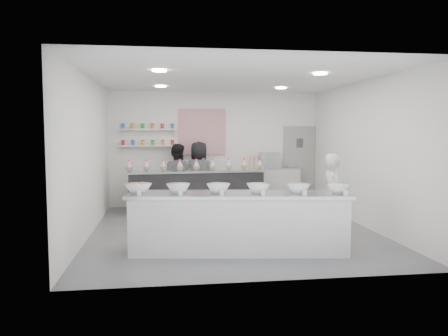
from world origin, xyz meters
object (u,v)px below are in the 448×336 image
Objects in this scene: woman_prep at (333,197)px; espresso_ledge at (274,186)px; back_bar at (196,191)px; prep_counter at (238,223)px; espresso_machine at (269,160)px; staff_right at (199,175)px; staff_left at (177,176)px.

espresso_ledge is at bearing -2.10° from woman_prep.
woman_prep is at bearing -57.56° from back_bar.
espresso_machine is (1.57, 4.35, 0.71)m from prep_counter.
back_bar is 3.82m from woman_prep.
staff_right is (0.10, 0.52, 0.35)m from back_bar.
espresso_machine is at bearing -0.21° from woman_prep.
staff_left is at bearing 128.02° from back_bar.
espresso_ledge is 3.78m from woman_prep.
woman_prep reaches higher than prep_counter.
espresso_ledge is at bearing 14.29° from back_bar.
prep_counter is 1.08× the size of back_bar.
prep_counter is at bearing 122.00° from staff_left.
espresso_machine is at bearing 77.59° from prep_counter.
woman_prep is (0.27, -3.77, -0.41)m from espresso_machine.
back_bar is at bearing 32.08° from woman_prep.
back_bar is 2.22m from espresso_machine.
espresso_ledge is 0.71m from espresso_machine.
back_bar is 2.10× the size of woman_prep.
espresso_ledge is 0.82× the size of staff_left.
woman_prep is at bearing -87.77° from espresso_ledge.
espresso_ledge is 0.79× the size of staff_right.
espresso_machine is at bearing 15.35° from back_bar.
back_bar reaches higher than espresso_ledge.
espresso_machine reaches higher than back_bar.
prep_counter is 3.67m from back_bar.
staff_left reaches higher than woman_prep.
staff_left is at bearing -176.01° from espresso_ledge.
woman_prep is (0.15, -3.77, 0.28)m from espresso_ledge.
staff_right is at bearing 26.72° from woman_prep.
espresso_ledge is 2.61m from staff_left.
espresso_ledge reaches higher than prep_counter.
espresso_ledge is (2.12, 0.70, -0.01)m from back_bar.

